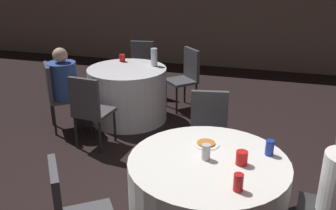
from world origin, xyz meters
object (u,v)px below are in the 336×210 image
Objects in this scene: chair_near_north at (209,128)px; person_blue_shirt at (69,87)px; soda_can_blue at (270,148)px; table_near at (207,202)px; person_white_shirt at (328,205)px; chair_far_northeast at (186,73)px; pizza_plate_near at (206,144)px; soda_can_red at (238,182)px; bottle_far at (154,57)px; table_far at (128,94)px; chair_far_north at (142,65)px; soda_can_silver at (206,152)px; chair_far_south at (89,106)px; chair_far_southwest at (56,91)px.

chair_near_north is 2.10m from person_blue_shirt.
table_near is at bearing -153.89° from soda_can_blue.
chair_far_northeast is at bearing 37.17° from person_white_shirt.
chair_far_northeast is 2.72m from pizza_plate_near.
person_blue_shirt reaches higher than soda_can_red.
chair_near_north is 3.68× the size of bottle_far.
chair_near_north is at bearing 98.18° from pizza_plate_near.
chair_far_northeast is (-0.85, 2.84, 0.17)m from table_near.
bottle_far reaches higher than table_far.
person_blue_shirt reaches higher than table_far.
chair_far_north is 3.53m from soda_can_silver.
soda_can_blue is at bearing 161.61° from chair_far_northeast.
chair_far_northeast is at bearing 44.39° from table_far.
bottle_far reaches higher than soda_can_red.
chair_near_north is 1.47m from chair_far_south.
chair_far_northeast is at bearing 106.66° from table_near.
chair_far_northeast is (0.69, 0.67, 0.17)m from table_far.
soda_can_red is at bearing -61.21° from pizza_plate_near.
chair_near_north reaches higher than soda_can_red.
table_far is 8.97× the size of soda_can_blue.
chair_near_north is 0.76× the size of person_white_shirt.
person_white_shirt is 9.84× the size of soda_can_red.
chair_far_southwest reaches higher than soda_can_blue.
person_blue_shirt is at bearing -142.51° from bottle_far.
chair_far_south is 1.00× the size of chair_far_southwest.
person_blue_shirt is 5.05× the size of pizza_plate_near.
person_blue_shirt is at bearing 142.35° from table_near.
chair_near_north reaches higher than pizza_plate_near.
pizza_plate_near reaches higher than table_near.
soda_can_blue is (2.10, -2.91, 0.27)m from chair_far_north.
person_white_shirt is 0.68m from soda_can_red.
soda_can_blue is at bearing 117.39° from chair_near_north.
person_blue_shirt reaches higher than chair_far_south.
person_blue_shirt is at bearing 140.34° from soda_can_red.
bottle_far is (-1.47, 2.74, 0.06)m from soda_can_red.
chair_far_northeast reaches higher than pizza_plate_near.
chair_far_south is 1.31m from bottle_far.
person_blue_shirt is 2.72m from soda_can_silver.
chair_far_southwest is at bearing 59.99° from chair_far_north.
person_blue_shirt is at bearing 87.08° from chair_far_northeast.
soda_can_blue is 0.49× the size of bottle_far.
person_white_shirt is (3.15, -1.68, 0.05)m from chair_far_southwest.
person_white_shirt is (1.03, -1.12, 0.05)m from chair_near_north.
soda_can_red is (1.10, -3.17, 0.27)m from chair_far_northeast.
soda_can_blue is at bearing 117.90° from chair_far_north.
chair_far_southwest is (-0.66, 0.37, 0.00)m from chair_far_south.
bottle_far is at bearing 95.47° from chair_far_northeast.
chair_far_south is 0.76× the size of person_white_shirt.
pizza_plate_near is (0.78, -2.59, 0.21)m from chair_far_northeast.
pizza_plate_near is 0.89× the size of bottle_far.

